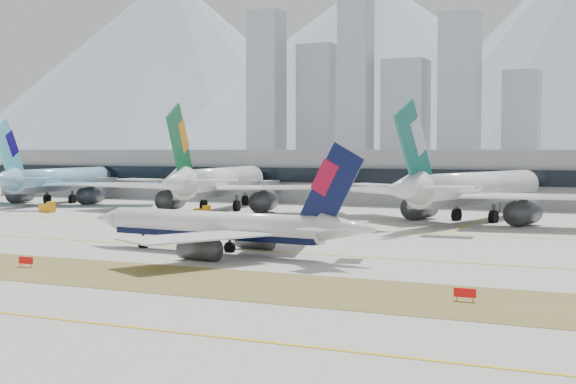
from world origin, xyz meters
The scene contains 11 objects.
ground centered at (0.00, 0.00, 0.00)m, with size 3000.00×3000.00×0.00m, color #A7A39C.
taxiing_airliner centered at (3.43, -10.25, 3.89)m, with size 48.01×41.54×16.13m.
widebody_korean centered at (-92.53, 66.55, 6.17)m, with size 64.26×63.57×23.20m.
widebody_eva centered at (-37.30, 60.03, 6.67)m, with size 69.39×68.72×25.11m.
widebody_cathay centered at (25.03, 56.16, 6.51)m, with size 66.39×66.31×24.48m.
terminal centered at (0.00, 114.84, 7.50)m, with size 280.00×43.10×15.00m.
hold_sign_left centered at (-13.25, -32.00, 0.88)m, with size 2.20×0.15×1.35m.
hold_sign_right centered at (42.38, -32.00, 0.88)m, with size 2.20×0.15×1.35m.
gse_a centered at (-72.55, 39.74, 1.05)m, with size 3.55×2.00×2.60m.
gse_b centered at (-32.35, 44.09, 1.05)m, with size 3.55×2.00×2.60m.
city_skyline centered at (-106.76, 453.42, 49.80)m, with size 342.00×49.80×140.00m.
Camera 1 is at (58.90, -110.02, 14.87)m, focal length 50.00 mm.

